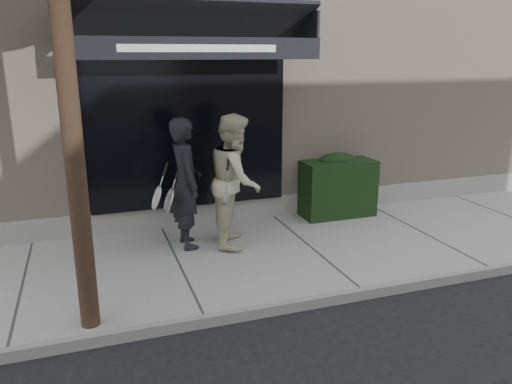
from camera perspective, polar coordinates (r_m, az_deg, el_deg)
name	(u,v)px	position (r m, az deg, el deg)	size (l,w,h in m)	color
ground	(309,253)	(7.72, 6.09, -6.95)	(80.00, 80.00, 0.00)	black
sidewalk	(309,249)	(7.69, 6.10, -6.54)	(20.00, 3.00, 0.12)	gray
curb	(362,293)	(6.45, 12.04, -11.27)	(20.00, 0.10, 0.14)	gray
building_facade	(220,63)	(11.79, -4.10, 14.55)	(14.30, 8.04, 5.64)	beige
hedge	(337,186)	(9.04, 9.19, 0.73)	(1.30, 0.70, 1.14)	black
pedestrian_front	(185,184)	(7.42, -8.08, 0.97)	(0.82, 0.80, 1.95)	black
pedestrian_back	(235,180)	(7.46, -2.37, 1.36)	(1.03, 1.16, 1.99)	beige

